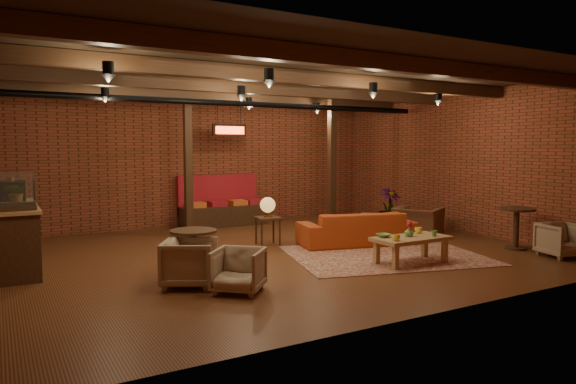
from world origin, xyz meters
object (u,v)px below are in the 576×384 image
armchair_right (418,217)px  round_table_right (516,222)px  side_table_book (430,214)px  armchair_far (562,238)px  round_table_left (194,245)px  sofa (356,228)px  plant_tall (390,169)px  armchair_a (190,260)px  coffee_table (410,240)px  armchair_b (238,268)px  side_table_lamp (268,209)px

armchair_right → round_table_right: (0.51, -2.08, 0.11)m
side_table_book → armchair_far: 3.19m
round_table_left → armchair_right: armchair_right is taller
sofa → plant_tall: (2.06, 1.39, 1.10)m
round_table_right → plant_tall: size_ratio=0.28×
armchair_a → side_table_book: bearing=-45.5°
coffee_table → armchair_b: bearing=-177.4°
round_table_left → armchair_b: size_ratio=1.10×
sofa → round_table_right: size_ratio=2.88×
round_table_left → side_table_book: size_ratio=1.38×
side_table_lamp → armchair_far: 5.39m
round_table_right → armchair_far: bearing=-85.3°
armchair_right → side_table_book: size_ratio=1.83×
round_table_right → armchair_a: bearing=174.8°
coffee_table → side_table_book: bearing=39.5°
round_table_left → side_table_book: round_table_left is taller
side_table_lamp → armchair_a: bearing=-137.7°
armchair_b → coffee_table: bearing=44.5°
sofa → round_table_right: (2.39, -1.87, 0.20)m
sofa → armchair_right: size_ratio=2.39×
armchair_b → side_table_lamp: bearing=97.6°
coffee_table → plant_tall: plant_tall is taller
coffee_table → plant_tall: size_ratio=0.46×
side_table_lamp → armchair_far: (4.02, -3.57, -0.40)m
side_table_lamp → round_table_right: 4.79m
armchair_b → plant_tall: 6.51m
plant_tall → armchair_b: bearing=-149.0°
side_table_lamp → side_table_book: (4.02, -0.39, -0.32)m
sofa → round_table_left: round_table_left is taller
armchair_a → plant_tall: plant_tall is taller
armchair_far → plant_tall: 4.29m
armchair_a → armchair_far: bearing=-73.6°
sofa → coffee_table: bearing=96.3°
round_table_left → armchair_b: (0.26, -1.05, -0.16)m
armchair_b → side_table_book: bearing=63.7°
plant_tall → armchair_far: bearing=-84.6°
round_table_right → plant_tall: plant_tall is taller
side_table_book → plant_tall: size_ratio=0.18×
round_table_left → side_table_book: (6.15, 1.30, -0.07)m
side_table_lamp → armchair_b: 3.35m
armchair_right → side_table_lamp: bearing=53.1°
side_table_lamp → round_table_right: bearing=-34.3°
side_table_lamp → armchair_far: size_ratio=1.43×
coffee_table → armchair_right: 2.88m
side_table_book → armchair_far: armchair_far is taller
coffee_table → armchair_a: 3.71m
sofa → armchair_b: sofa is taller
armchair_a → armchair_b: size_ratio=1.12×
armchair_a → armchair_right: bearing=-46.1°
side_table_lamp → round_table_left: (-2.13, -1.69, -0.25)m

